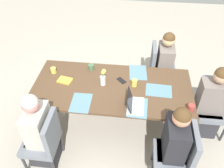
% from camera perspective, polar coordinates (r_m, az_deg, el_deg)
% --- Properties ---
extents(ground_plane, '(10.00, 10.00, 0.00)m').
position_cam_1_polar(ground_plane, '(3.85, -0.00, -8.76)').
color(ground_plane, '#B2A899').
extents(dining_table, '(2.26, 1.05, 0.73)m').
position_cam_1_polar(dining_table, '(3.36, -0.00, -1.48)').
color(dining_table, brown).
rests_on(dining_table, ground_plane).
extents(chair_head_left_left_near, '(0.44, 0.44, 0.90)m').
position_cam_1_polar(chair_head_left_left_near, '(3.70, 23.32, -4.39)').
color(chair_head_left_left_near, slate).
rests_on(chair_head_left_left_near, ground_plane).
extents(person_head_left_left_near, '(0.40, 0.36, 1.19)m').
position_cam_1_polar(person_head_left_left_near, '(3.62, 22.76, -4.88)').
color(person_head_left_left_near, '#2D2D33').
rests_on(person_head_left_left_near, ground_plane).
extents(chair_near_left_mid, '(0.44, 0.44, 0.90)m').
position_cam_1_polar(chair_near_left_mid, '(4.14, 11.37, 4.17)').
color(chair_near_left_mid, slate).
rests_on(chair_near_left_mid, ground_plane).
extents(person_near_left_mid, '(0.36, 0.40, 1.19)m').
position_cam_1_polar(person_near_left_mid, '(4.09, 12.49, 3.88)').
color(person_near_left_mid, '#2D2D33').
rests_on(person_near_left_mid, ground_plane).
extents(chair_far_left_far, '(0.44, 0.44, 0.90)m').
position_cam_1_polar(chair_far_left_far, '(3.12, -16.06, -12.95)').
color(chair_far_left_far, slate).
rests_on(chair_far_left_far, ground_plane).
extents(person_far_left_far, '(0.36, 0.40, 1.19)m').
position_cam_1_polar(person_far_left_far, '(3.15, -17.09, -11.58)').
color(person_far_left_far, '#2D2D33').
rests_on(person_far_left_far, ground_plane).
extents(chair_far_right_near, '(0.44, 0.44, 0.90)m').
position_cam_1_polar(chair_far_right_near, '(3.00, 16.08, -16.01)').
color(chair_far_right_near, slate).
rests_on(chair_far_right_near, ground_plane).
extents(person_far_right_near, '(0.36, 0.40, 1.19)m').
position_cam_1_polar(person_far_right_near, '(3.00, 14.62, -14.73)').
color(person_far_right_near, '#2D2D33').
rests_on(person_far_right_near, ground_plane).
extents(flower_vase, '(0.09, 0.11, 0.26)m').
position_cam_1_polar(flower_vase, '(3.27, -2.20, 1.73)').
color(flower_vase, silver).
rests_on(flower_vase, dining_table).
extents(placemat_head_left_left_near, '(0.37, 0.27, 0.00)m').
position_cam_1_polar(placemat_head_left_left_near, '(3.32, 11.36, -1.56)').
color(placemat_head_left_left_near, slate).
rests_on(placemat_head_left_left_near, dining_table).
extents(placemat_near_left_mid, '(0.29, 0.38, 0.00)m').
position_cam_1_polar(placemat_near_left_mid, '(3.58, 6.38, 2.82)').
color(placemat_near_left_mid, slate).
rests_on(placemat_near_left_mid, dining_table).
extents(placemat_far_left_far, '(0.26, 0.36, 0.00)m').
position_cam_1_polar(placemat_far_left_far, '(3.11, -7.60, -4.55)').
color(placemat_far_left_far, slate).
rests_on(placemat_far_left_far, dining_table).
extents(placemat_far_right_near, '(0.27, 0.37, 0.00)m').
position_cam_1_polar(placemat_far_right_near, '(3.05, 6.21, -5.71)').
color(placemat_far_right_near, slate).
rests_on(placemat_far_right_near, dining_table).
extents(laptop_far_right_near, '(0.22, 0.32, 0.21)m').
position_cam_1_polar(laptop_far_right_near, '(3.02, 5.35, -4.92)').
color(laptop_far_right_near, silver).
rests_on(laptop_far_right_near, dining_table).
extents(coffee_mug_near_left, '(0.08, 0.08, 0.08)m').
position_cam_1_polar(coffee_mug_near_left, '(3.65, -14.11, 3.28)').
color(coffee_mug_near_left, '#DBC64C').
rests_on(coffee_mug_near_left, dining_table).
extents(coffee_mug_near_right, '(0.08, 0.08, 0.09)m').
position_cam_1_polar(coffee_mug_near_right, '(3.13, 18.73, -5.51)').
color(coffee_mug_near_right, '#AD3D38').
rests_on(coffee_mug_near_right, dining_table).
extents(coffee_mug_centre_left, '(0.09, 0.09, 0.09)m').
position_cam_1_polar(coffee_mug_centre_left, '(3.61, -5.10, 4.13)').
color(coffee_mug_centre_left, '#47704C').
rests_on(coffee_mug_centre_left, dining_table).
extents(coffee_mug_centre_right, '(0.08, 0.08, 0.10)m').
position_cam_1_polar(coffee_mug_centre_right, '(3.32, 5.48, 0.28)').
color(coffee_mug_centre_right, '#DBC64C').
rests_on(coffee_mug_centre_right, dining_table).
extents(book_red_cover, '(0.22, 0.18, 0.03)m').
position_cam_1_polar(book_red_cover, '(3.47, -11.42, 0.87)').
color(book_red_cover, gold).
rests_on(book_red_cover, dining_table).
extents(phone_black, '(0.16, 0.16, 0.01)m').
position_cam_1_polar(phone_black, '(3.42, 2.33, 0.87)').
color(phone_black, black).
rests_on(phone_black, dining_table).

